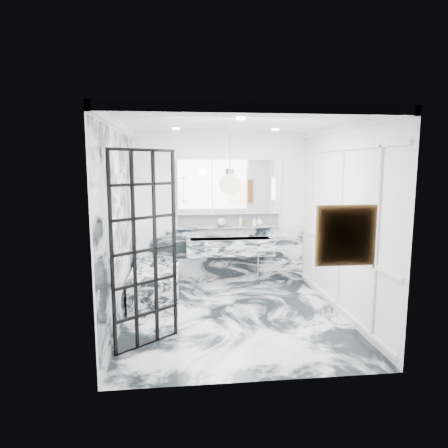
{
  "coord_description": "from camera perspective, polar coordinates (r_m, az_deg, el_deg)",
  "views": [
    {
      "loc": [
        -0.77,
        -5.58,
        2.22
      ],
      "look_at": [
        -0.08,
        0.5,
        1.31
      ],
      "focal_mm": 32.0,
      "sensor_mm": 36.0,
      "label": 1
    }
  ],
  "objects": [
    {
      "name": "sconce_left",
      "position": [
        7.22,
        -5.67,
        4.92
      ],
      "size": [
        0.07,
        0.07,
        0.4
      ],
      "primitive_type": "cylinder",
      "color": "white",
      "rests_on": "mirror_cabinet"
    },
    {
      "name": "ceiling",
      "position": [
        5.66,
        1.45,
        14.32
      ],
      "size": [
        3.6,
        3.6,
        0.0
      ],
      "primitive_type": "plane",
      "rotation": [
        3.14,
        0.0,
        0.0
      ],
      "color": "white",
      "rests_on": "wall_back"
    },
    {
      "name": "ledge",
      "position": [
        7.45,
        0.72,
        -0.43
      ],
      "size": [
        1.9,
        0.14,
        0.04
      ],
      "primitive_type": "cube",
      "color": "silver",
      "rests_on": "wall_back"
    },
    {
      "name": "flower_vase",
      "position": [
        6.04,
        -7.18,
        -7.09
      ],
      "size": [
        0.08,
        0.08,
        0.12
      ],
      "primitive_type": "cylinder",
      "color": "silver",
      "rests_on": "bathtub"
    },
    {
      "name": "amber_bottle",
      "position": [
        7.47,
        2.99,
        0.13
      ],
      "size": [
        0.04,
        0.04,
        0.1
      ],
      "primitive_type": "cylinder",
      "color": "#8C5919",
      "rests_on": "ledge"
    },
    {
      "name": "soap_bottle_b",
      "position": [
        7.5,
        4.37,
        0.39
      ],
      "size": [
        0.09,
        0.09,
        0.16
      ],
      "primitive_type": "imported",
      "rotation": [
        0.0,
        0.0,
        -0.29
      ],
      "color": "#4C4C51",
      "rests_on": "ledge"
    },
    {
      "name": "soap_bottle_a",
      "position": [
        7.45,
        2.36,
        0.49
      ],
      "size": [
        0.09,
        0.09,
        0.2
      ],
      "primitive_type": "imported",
      "rotation": [
        0.0,
        0.0,
        0.21
      ],
      "color": "#8C5919",
      "rests_on": "ledge"
    },
    {
      "name": "wall_left",
      "position": [
        5.7,
        -14.75,
        -0.11
      ],
      "size": [
        0.0,
        3.6,
        3.6
      ],
      "primitive_type": "plane",
      "rotation": [
        1.57,
        0.0,
        1.57
      ],
      "color": "white",
      "rests_on": "floor"
    },
    {
      "name": "wall_front",
      "position": [
        3.94,
        4.98,
        -3.6
      ],
      "size": [
        3.6,
        0.0,
        3.6
      ],
      "primitive_type": "plane",
      "rotation": [
        -1.57,
        0.0,
        0.0
      ],
      "color": "white",
      "rests_on": "floor"
    },
    {
      "name": "subway_tile",
      "position": [
        7.49,
        0.66,
        0.66
      ],
      "size": [
        1.9,
        0.03,
        0.23
      ],
      "primitive_type": "cube",
      "color": "white",
      "rests_on": "wall_back"
    },
    {
      "name": "floor",
      "position": [
        6.06,
        1.35,
        -13.06
      ],
      "size": [
        3.6,
        3.6,
        0.0
      ],
      "primitive_type": "plane",
      "color": "silver",
      "rests_on": "ground"
    },
    {
      "name": "wall_right",
      "position": [
        6.12,
        16.41,
        0.4
      ],
      "size": [
        0.0,
        3.6,
        3.6
      ],
      "primitive_type": "plane",
      "rotation": [
        1.57,
        0.0,
        -1.57
      ],
      "color": "white",
      "rests_on": "floor"
    },
    {
      "name": "bathtub",
      "position": [
        6.77,
        -9.71,
        -8.37
      ],
      "size": [
        0.75,
        1.65,
        0.55
      ],
      "primitive_type": "cube",
      "color": "silver",
      "rests_on": "floor"
    },
    {
      "name": "wall_back",
      "position": [
        7.47,
        -0.5,
        2.14
      ],
      "size": [
        3.6,
        0.0,
        3.6
      ],
      "primitive_type": "plane",
      "rotation": [
        1.57,
        0.0,
        0.0
      ],
      "color": "white",
      "rests_on": "floor"
    },
    {
      "name": "panel_molding",
      "position": [
        6.13,
        16.2,
        -0.53
      ],
      "size": [
        0.03,
        3.4,
        2.3
      ],
      "primitive_type": "cube",
      "color": "white",
      "rests_on": "floor"
    },
    {
      "name": "mirror_cabinet",
      "position": [
        7.37,
        0.73,
        5.34
      ],
      "size": [
        1.9,
        0.16,
        1.0
      ],
      "primitive_type": "cube",
      "color": "white",
      "rests_on": "wall_back"
    },
    {
      "name": "artwork",
      "position": [
        4.23,
        17.02,
        -1.57
      ],
      "size": [
        0.52,
        0.05,
        0.52
      ],
      "primitive_type": "cube",
      "color": "#C95314",
      "rests_on": "wall_front"
    },
    {
      "name": "crittall_door",
      "position": [
        4.92,
        -11.23,
        -3.72
      ],
      "size": [
        0.72,
        0.57,
        2.39
      ],
      "primitive_type": null,
      "rotation": [
        0.0,
        0.0,
        0.66
      ],
      "color": "black",
      "rests_on": "floor"
    },
    {
      "name": "soap_bottle_c",
      "position": [
        7.52,
        5.08,
        0.37
      ],
      "size": [
        0.16,
        0.16,
        0.16
      ],
      "primitive_type": "imported",
      "rotation": [
        0.0,
        0.0,
        -0.36
      ],
      "color": "silver",
      "rests_on": "ledge"
    },
    {
      "name": "sconce_right",
      "position": [
        7.43,
        7.13,
        4.99
      ],
      "size": [
        0.07,
        0.07,
        0.4
      ],
      "primitive_type": "cylinder",
      "color": "white",
      "rests_on": "mirror_cabinet"
    },
    {
      "name": "pendant_light",
      "position": [
        4.43,
        0.85,
        5.72
      ],
      "size": [
        0.24,
        0.24,
        0.24
      ],
      "primitive_type": "sphere",
      "color": "white",
      "rests_on": "ceiling"
    },
    {
      "name": "trough_sink",
      "position": [
        7.35,
        0.88,
        -3.25
      ],
      "size": [
        1.6,
        0.45,
        0.3
      ],
      "primitive_type": "cube",
      "color": "silver",
      "rests_on": "wall_back"
    },
    {
      "name": "face_pot",
      "position": [
        7.41,
        -0.39,
        0.26
      ],
      "size": [
        0.15,
        0.15,
        0.15
      ],
      "primitive_type": "sphere",
      "color": "white",
      "rests_on": "ledge"
    },
    {
      "name": "marble_clad_left",
      "position": [
        5.71,
        -14.58,
        -0.7
      ],
      "size": [
        0.02,
        3.56,
        2.68
      ],
      "primitive_type": "cube",
      "color": "silver",
      "rests_on": "floor"
    },
    {
      "name": "marble_clad_back",
      "position": [
        7.59,
        -0.47,
        -4.46
      ],
      "size": [
        3.18,
        0.05,
        1.05
      ],
      "primitive_type": "cube",
      "color": "silver",
      "rests_on": "floor"
    }
  ]
}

